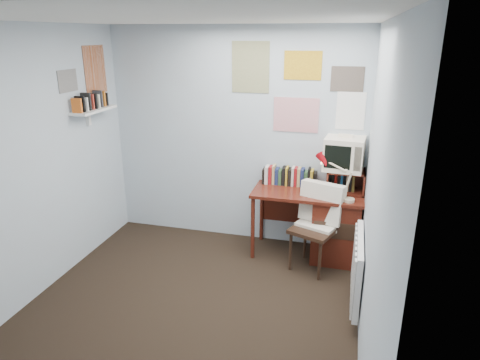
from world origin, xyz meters
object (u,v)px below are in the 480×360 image
object	(u,v)px
desk	(331,224)
wall_shelf	(94,110)
radiator	(358,269)
desk_lamp	(350,182)
tv_riser	(346,181)
desk_chair	(313,230)
crt_tv	(345,152)

from	to	relation	value
desk	wall_shelf	size ratio (longest dim) A/B	1.94
desk	radiator	bearing A→B (deg)	-72.76
desk_lamp	tv_riser	bearing A→B (deg)	102.01
desk_chair	crt_tv	xyz separation A→B (m)	(0.25, 0.44, 0.75)
desk	desk_lamp	world-z (taller)	desk_lamp
desk_chair	tv_riser	xyz separation A→B (m)	(0.28, 0.42, 0.43)
desk_lamp	crt_tv	xyz separation A→B (m)	(-0.09, 0.31, 0.23)
tv_riser	radiator	size ratio (longest dim) A/B	0.50
desk	tv_riser	distance (m)	0.51
desk_lamp	radiator	size ratio (longest dim) A/B	0.52
desk_lamp	crt_tv	bearing A→B (deg)	107.95
desk	desk_chair	bearing A→B (deg)	-118.65
desk_chair	radiator	world-z (taller)	desk_chair
desk_lamp	wall_shelf	bearing A→B (deg)	-173.61
desk_lamp	desk_chair	bearing A→B (deg)	-156.91
desk_chair	desk_lamp	size ratio (longest dim) A/B	2.16
desk	tv_riser	xyz separation A→B (m)	(0.12, 0.11, 0.48)
desk_chair	tv_riser	size ratio (longest dim) A/B	2.25
desk_chair	wall_shelf	xyz separation A→B (m)	(-2.41, -0.07, 1.17)
desk	crt_tv	bearing A→B (deg)	57.96
tv_riser	wall_shelf	size ratio (longest dim) A/B	0.65
desk	desk_chair	size ratio (longest dim) A/B	1.33
tv_riser	wall_shelf	xyz separation A→B (m)	(-2.69, -0.49, 0.74)
desk_lamp	radiator	world-z (taller)	desk_lamp
desk_chair	desk_lamp	world-z (taller)	desk_lamp
radiator	wall_shelf	world-z (taller)	wall_shelf
radiator	desk_chair	bearing A→B (deg)	126.05
desk_lamp	tv_riser	size ratio (longest dim) A/B	1.04
desk	desk_chair	world-z (taller)	desk_chair
tv_riser	crt_tv	bearing A→B (deg)	151.56
desk_chair	wall_shelf	distance (m)	2.68
crt_tv	wall_shelf	bearing A→B (deg)	-163.91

